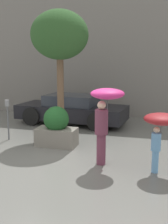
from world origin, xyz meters
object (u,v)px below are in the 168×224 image
(parked_car_near, at_px, (72,110))
(street_tree, at_px, (60,36))
(person_adult, at_px, (105,109))
(person_child, at_px, (161,124))
(parking_meter, at_px, (8,111))
(planter_box, at_px, (56,128))

(parked_car_near, bearing_deg, street_tree, -167.45)
(person_adult, bearing_deg, person_child, 1.75)
(parking_meter, bearing_deg, street_tree, 29.90)
(person_child, distance_m, street_tree, 4.53)
(person_adult, relative_size, person_child, 1.37)
(person_child, distance_m, parking_meter, 4.97)
(street_tree, bearing_deg, parking_meter, -150.10)
(street_tree, relative_size, parking_meter, 3.16)
(parked_car_near, bearing_deg, parking_meter, 161.29)
(person_child, xyz_separation_m, parking_meter, (-4.75, 1.46, -0.21))
(planter_box, distance_m, street_tree, 2.95)
(person_adult, distance_m, street_tree, 3.47)
(person_child, xyz_separation_m, street_tree, (-3.25, 2.31, 2.15))
(person_adult, xyz_separation_m, person_child, (1.30, -0.15, -0.27))
(person_child, relative_size, parking_meter, 1.06)
(planter_box, distance_m, parked_car_near, 3.07)
(parked_car_near, xyz_separation_m, parking_meter, (-1.22, -2.83, 0.37))
(street_tree, height_order, parking_meter, street_tree)
(planter_box, bearing_deg, parked_car_near, 99.90)
(street_tree, bearing_deg, person_child, -35.42)
(street_tree, bearing_deg, person_adult, -47.99)
(person_adult, distance_m, person_child, 1.34)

